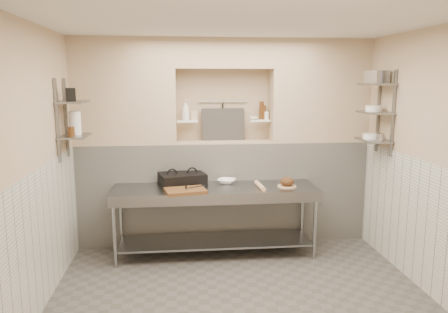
{
  "coord_description": "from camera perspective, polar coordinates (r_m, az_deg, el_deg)",
  "views": [
    {
      "loc": [
        -0.61,
        -4.21,
        2.25
      ],
      "look_at": [
        -0.08,
        0.9,
        1.35
      ],
      "focal_mm": 35.0,
      "sensor_mm": 36.0,
      "label": 1
    }
  ],
  "objects": [
    {
      "name": "jar_alcove",
      "position": [
        6.0,
        -3.93,
        5.41
      ],
      "size": [
        0.09,
        0.09,
        0.13
      ],
      "primitive_type": "cube",
      "color": "tan",
      "rests_on": "alcove_shelf_left"
    },
    {
      "name": "basket_right",
      "position": [
        5.82,
        19.34,
        9.78
      ],
      "size": [
        0.26,
        0.29,
        0.16
      ],
      "primitive_type": "cube",
      "rotation": [
        0.0,
        0.0,
        0.26
      ],
      "color": "gray",
      "rests_on": "wall_shelf_right_upper"
    },
    {
      "name": "box_left_upper",
      "position": [
        5.33,
        -19.38,
        7.64
      ],
      "size": [
        0.13,
        0.13,
        0.15
      ],
      "primitive_type": "cube",
      "rotation": [
        0.0,
        0.0,
        0.21
      ],
      "color": "black",
      "rests_on": "wall_shelf_left_upper"
    },
    {
      "name": "shelf_rail_right_a",
      "position": [
        6.06,
        19.51,
        5.58
      ],
      "size": [
        0.03,
        0.03,
        1.05
      ],
      "primitive_type": "cube",
      "color": "slate",
      "rests_on": "wall_right"
    },
    {
      "name": "alcove_sill",
      "position": [
        6.05,
        -0.03,
        1.95
      ],
      "size": [
        1.3,
        0.4,
        0.02
      ],
      "primitive_type": "cube",
      "color": "tan",
      "rests_on": "backwall_lower"
    },
    {
      "name": "backwall_pillar_left",
      "position": [
        6.01,
        -12.84,
        8.25
      ],
      "size": [
        1.35,
        0.4,
        1.4
      ],
      "primitive_type": "cube",
      "color": "tan",
      "rests_on": "backwall_lower"
    },
    {
      "name": "shelf_rail_right_b",
      "position": [
        5.7,
        21.22,
        5.24
      ],
      "size": [
        0.03,
        0.03,
        1.05
      ],
      "primitive_type": "cube",
      "color": "slate",
      "rests_on": "wall_right"
    },
    {
      "name": "backwall_header",
      "position": [
        6.0,
        -0.03,
        13.27
      ],
      "size": [
        1.3,
        0.4,
        0.4
      ],
      "primitive_type": "cube",
      "color": "tan",
      "rests_on": "backwall_lower"
    },
    {
      "name": "wall_shelf_right_lower",
      "position": [
        5.85,
        18.94,
        2.03
      ],
      "size": [
        0.3,
        0.5,
        0.02
      ],
      "primitive_type": "cube",
      "color": "slate",
      "rests_on": "wall_right"
    },
    {
      "name": "wall_back",
      "position": [
        6.3,
        -0.26,
        2.17
      ],
      "size": [
        4.0,
        0.1,
        2.8
      ],
      "primitive_type": "cube",
      "color": "tan",
      "rests_on": "ground"
    },
    {
      "name": "condiment_a",
      "position": [
        6.11,
        5.24,
        5.76
      ],
      "size": [
        0.05,
        0.05,
        0.2
      ],
      "primitive_type": "cylinder",
      "color": "#49270F",
      "rests_on": "alcove_shelf_right"
    },
    {
      "name": "wall_left",
      "position": [
        4.53,
        -24.28,
        -1.77
      ],
      "size": [
        0.1,
        3.9,
        2.8
      ],
      "primitive_type": "cube",
      "color": "tan",
      "rests_on": "ground"
    },
    {
      "name": "tongs",
      "position": [
        5.36,
        -4.96,
        -4.07
      ],
      "size": [
        0.02,
        0.24,
        0.02
      ],
      "primitive_type": "cylinder",
      "rotation": [
        1.57,
        0.0,
        -0.0
      ],
      "color": "gray",
      "rests_on": "cutting_board"
    },
    {
      "name": "canister_right",
      "position": [
        5.69,
        19.7,
        2.38
      ],
      "size": [
        0.09,
        0.09,
        0.09
      ],
      "primitive_type": "cylinder",
      "color": "gray",
      "rests_on": "wall_shelf_right_lower"
    },
    {
      "name": "panini_press",
      "position": [
        5.73,
        -5.47,
        -2.96
      ],
      "size": [
        0.65,
        0.54,
        0.15
      ],
      "rotation": [
        0.0,
        0.0,
        0.25
      ],
      "color": "black",
      "rests_on": "prep_table"
    },
    {
      "name": "wall_right",
      "position": [
        5.06,
        26.0,
        -0.76
      ],
      "size": [
        0.1,
        3.9,
        2.8
      ],
      "primitive_type": "cube",
      "color": "tan",
      "rests_on": "ground"
    },
    {
      "name": "jug_left",
      "position": [
        5.47,
        -18.88,
        4.16
      ],
      "size": [
        0.14,
        0.14,
        0.28
      ],
      "primitive_type": "cylinder",
      "color": "white",
      "rests_on": "wall_shelf_left_lower"
    },
    {
      "name": "shelf_rail_left_b",
      "position": [
        5.26,
        -20.94,
        4.37
      ],
      "size": [
        0.03,
        0.03,
        0.95
      ],
      "primitive_type": "cube",
      "color": "slate",
      "rests_on": "wall_left"
    },
    {
      "name": "wall_shelf_left_lower",
      "position": [
        5.44,
        -18.9,
        2.54
      ],
      "size": [
        0.3,
        0.5,
        0.02
      ],
      "primitive_type": "cube",
      "color": "slate",
      "rests_on": "wall_left"
    },
    {
      "name": "shelf_rail_left_a",
      "position": [
        5.65,
        -19.91,
        4.77
      ],
      "size": [
        0.03,
        0.03,
        0.95
      ],
      "primitive_type": "cube",
      "color": "slate",
      "rests_on": "wall_left"
    },
    {
      "name": "rolling_pin",
      "position": [
        5.57,
        4.72,
        -3.83
      ],
      "size": [
        0.08,
        0.39,
        0.06
      ],
      "primitive_type": "cylinder",
      "rotation": [
        1.57,
        0.0,
        0.06
      ],
      "color": "#D8AE81",
      "rests_on": "prep_table"
    },
    {
      "name": "ceiling",
      "position": [
        4.3,
        2.48,
        17.95
      ],
      "size": [
        4.0,
        3.9,
        0.1
      ],
      "primitive_type": "cube",
      "color": "silver",
      "rests_on": "ground"
    },
    {
      "name": "wainscot_right",
      "position": [
        5.19,
        24.85,
        -8.4
      ],
      "size": [
        0.02,
        3.9,
        1.4
      ],
      "primitive_type": "cube",
      "color": "silver",
      "rests_on": "floor"
    },
    {
      "name": "wall_shelf_right_mid",
      "position": [
        5.82,
        19.14,
        5.45
      ],
      "size": [
        0.3,
        0.5,
        0.02
      ],
      "primitive_type": "cube",
      "color": "slate",
      "rests_on": "wall_right"
    },
    {
      "name": "prep_table",
      "position": [
        5.65,
        -1.16,
        -6.61
      ],
      "size": [
        2.6,
        0.7,
        0.9
      ],
      "color": "gray",
      "rests_on": "floor"
    },
    {
      "name": "bread_loaf",
      "position": [
        5.67,
        8.23,
        -3.23
      ],
      "size": [
        0.19,
        0.19,
        0.11
      ],
      "primitive_type": "ellipsoid",
      "color": "#4C2D19",
      "rests_on": "bread_board"
    },
    {
      "name": "wall_shelf_left_upper",
      "position": [
        5.41,
        -19.14,
        6.74
      ],
      "size": [
        0.3,
        0.5,
        0.03
      ],
      "primitive_type": "cube",
      "color": "slate",
      "rests_on": "wall_left"
    },
    {
      "name": "backwall_lower",
      "position": [
        6.19,
        -0.03,
        -4.57
      ],
      "size": [
        4.0,
        0.4,
        1.4
      ],
      "primitive_type": "cube",
      "color": "silver",
      "rests_on": "floor"
    },
    {
      "name": "knife_blade",
      "position": [
        5.43,
        -3.61,
        -3.97
      ],
      "size": [
        0.22,
        0.15,
        0.01
      ],
      "primitive_type": "cube",
      "rotation": [
        0.0,
        0.0,
        0.57
      ],
      "color": "gray",
      "rests_on": "cutting_board"
    },
    {
      "name": "wall_shelf_right_upper",
      "position": [
        5.81,
        19.34,
        8.89
      ],
      "size": [
        0.3,
        0.5,
        0.03
      ],
      "primitive_type": "cube",
      "color": "slate",
      "rests_on": "wall_right"
    },
    {
      "name": "backwall_pillar_right",
      "position": [
        6.27,
        12.24,
        8.34
      ],
      "size": [
        1.35,
        0.4,
        1.4
      ],
      "primitive_type": "cube",
      "color": "tan",
      "rests_on": "backwall_lower"
    },
    {
      "name": "alcove_shelf_right",
      "position": [
        6.09,
        4.67,
        4.72
      ],
      "size": [
        0.28,
        0.16,
        0.02
      ],
      "primitive_type": "cube",
      "color": "white",
      "rests_on": "backwall_lower"
    },
    {
      "name": "floor",
      "position": [
        4.84,
        2.21,
        -18.46
      ],
      "size": [
        4.0,
        3.9,
        0.1
      ],
      "primitive_type": "cube",
      "color": "#45413D",
      "rests_on": "ground"
    },
    {
      "name": "jar_left",
      "position": [
        5.28,
        -19.32,
        3.06
      ],
      "size": [
        0.08,
        0.08,
        0.11
      ],
      "primitive_type": "cylinder",
      "color": "#49270F",
      "rests_on": "wall_shelf_left_lower"
    },
    {
      "name": "utensil_rail",
      "position": [
        6.17,
        -0.19,
        7.14
      ],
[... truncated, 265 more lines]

